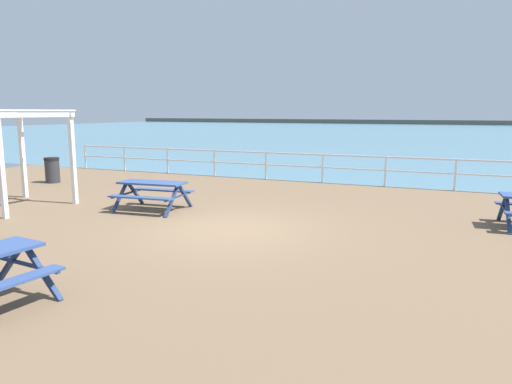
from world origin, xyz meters
name	(u,v)px	position (x,y,z in m)	size (l,w,h in m)	color
ground_plane	(230,233)	(0.00, 0.00, -0.10)	(30.00, 24.00, 0.20)	brown
sea_band	(422,133)	(0.00, 52.75, 0.00)	(142.00, 90.00, 0.01)	teal
distant_shoreline	(439,124)	(0.00, 95.75, 0.00)	(142.00, 6.00, 1.80)	#4C4C47
seaward_railing	(323,163)	(0.00, 7.75, 0.76)	(23.07, 0.07, 1.08)	white
picnic_table_near_right	(152,189)	(-2.86, 1.05, 0.58)	(1.94, 1.70, 0.80)	#334C84
lattice_pergola	(11,136)	(-6.66, -0.11, 2.00)	(2.61, 2.72, 2.70)	white
litter_bin	(52,170)	(-9.31, 3.71, 0.48)	(0.55, 0.55, 0.95)	#2D2D33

